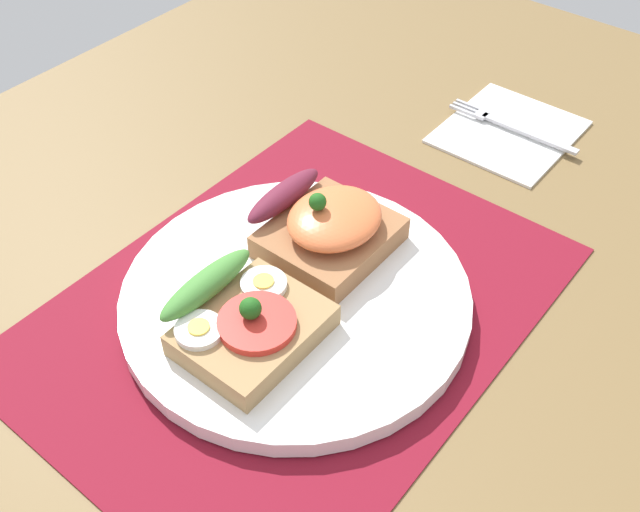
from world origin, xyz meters
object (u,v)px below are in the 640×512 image
object	(u,v)px
sandwich_egg_tomato	(245,321)
sandwich_salmon	(327,226)
plate	(296,298)
fork	(508,125)
napkin	(509,131)

from	to	relation	value
sandwich_egg_tomato	sandwich_salmon	bearing A→B (deg)	6.63
plate	sandwich_egg_tomato	distance (cm)	5.96
fork	plate	bearing A→B (deg)	177.51
sandwich_salmon	napkin	xyz separation A→B (cm)	(25.98, -2.97, -3.57)
sandwich_egg_tomato	napkin	bearing A→B (deg)	-2.60
sandwich_salmon	napkin	size ratio (longest dim) A/B	0.75
napkin	fork	size ratio (longest dim) A/B	0.98
plate	fork	bearing A→B (deg)	-2.49
sandwich_egg_tomato	fork	bearing A→B (deg)	-2.22
napkin	fork	xyz separation A→B (cm)	(0.17, 0.24, 0.46)
sandwich_salmon	napkin	distance (cm)	26.39
plate	sandwich_salmon	bearing A→B (deg)	13.66
sandwich_salmon	fork	bearing A→B (deg)	-5.97
napkin	fork	distance (cm)	0.55
sandwich_egg_tomato	sandwich_salmon	xyz separation A→B (cm)	(11.10, 1.29, 0.59)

